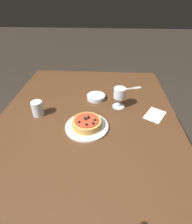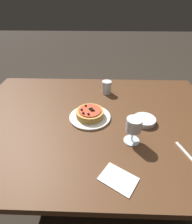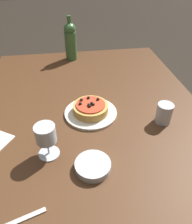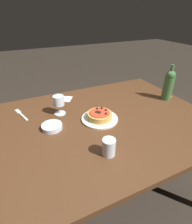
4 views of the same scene
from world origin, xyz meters
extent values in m
plane|color=#2D261E|center=(0.00, 0.00, 0.00)|extent=(14.00, 14.00, 0.00)
cube|color=#4C2D19|center=(0.00, 0.00, 0.74)|extent=(1.53, 1.08, 0.03)
cylinder|color=#4C2D19|center=(0.71, 0.48, 0.36)|extent=(0.06, 0.06, 0.73)
cylinder|color=#4C2D19|center=(-0.71, 0.48, 0.36)|extent=(0.06, 0.06, 0.73)
cylinder|color=silver|center=(-0.02, -0.01, 0.77)|extent=(0.24, 0.24, 0.01)
cylinder|color=gold|center=(-0.02, -0.01, 0.79)|extent=(0.16, 0.16, 0.04)
cylinder|color=red|center=(-0.02, -0.01, 0.81)|extent=(0.13, 0.13, 0.01)
sphere|color=black|center=(-0.05, 0.03, 0.82)|extent=(0.01, 0.01, 0.01)
sphere|color=black|center=(-0.03, -0.05, 0.82)|extent=(0.01, 0.01, 0.01)
sphere|color=black|center=(-0.05, -0.04, 0.82)|extent=(0.01, 0.01, 0.01)
sphere|color=black|center=(0.00, -0.01, 0.82)|extent=(0.01, 0.01, 0.01)
sphere|color=black|center=(-0.07, -0.01, 0.82)|extent=(0.01, 0.01, 0.01)
sphere|color=black|center=(-0.01, -0.01, 0.82)|extent=(0.01, 0.01, 0.01)
sphere|color=black|center=(-0.02, 0.00, 0.82)|extent=(0.01, 0.01, 0.01)
sphere|color=black|center=(-0.01, 0.01, 0.82)|extent=(0.01, 0.01, 0.01)
cylinder|color=silver|center=(0.20, -0.19, 0.76)|extent=(0.08, 0.08, 0.00)
cylinder|color=silver|center=(0.20, -0.19, 0.80)|extent=(0.01, 0.01, 0.07)
cylinder|color=silver|center=(0.20, -0.19, 0.86)|extent=(0.07, 0.07, 0.07)
cylinder|color=silver|center=(0.08, 0.30, 0.81)|extent=(0.07, 0.07, 0.09)
cylinder|color=silver|center=(0.29, -0.04, 0.77)|extent=(0.13, 0.13, 0.03)
cube|color=beige|center=(0.44, -0.26, 0.76)|extent=(0.05, 0.13, 0.00)
cube|color=white|center=(0.12, -0.41, 0.76)|extent=(0.17, 0.16, 0.00)
camera|label=1|loc=(-0.76, -0.10, 1.41)|focal=28.00mm
camera|label=2|loc=(0.04, -0.83, 1.38)|focal=28.00mm
camera|label=3|loc=(0.77, -0.10, 1.39)|focal=35.00mm
camera|label=4|loc=(0.42, 0.87, 1.40)|focal=28.00mm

